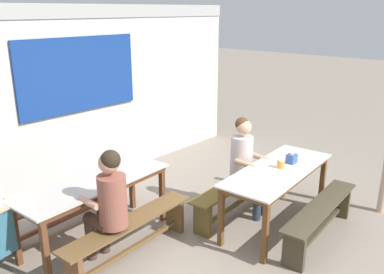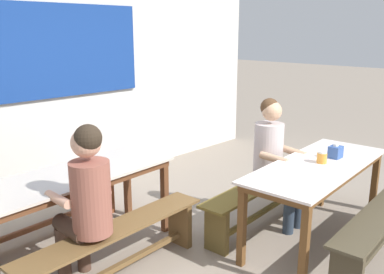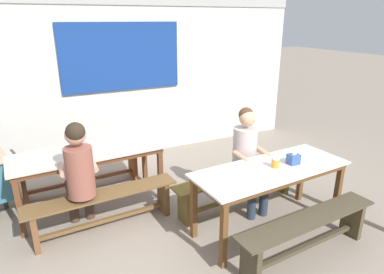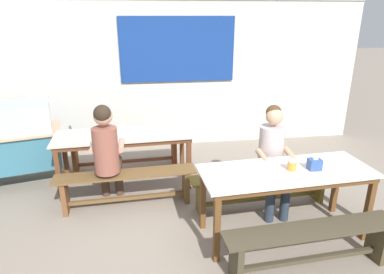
{
  "view_description": "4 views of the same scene",
  "coord_description": "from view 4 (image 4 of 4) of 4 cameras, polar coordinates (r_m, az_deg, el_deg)",
  "views": [
    {
      "loc": [
        -3.38,
        -2.57,
        2.65
      ],
      "look_at": [
        0.28,
        0.66,
        1.1
      ],
      "focal_mm": 37.83,
      "sensor_mm": 36.0,
      "label": 1
    },
    {
      "loc": [
        -2.64,
        -1.99,
        1.97
      ],
      "look_at": [
        0.07,
        0.62,
        1.0
      ],
      "focal_mm": 38.78,
      "sensor_mm": 36.0,
      "label": 2
    },
    {
      "loc": [
        -1.5,
        -2.95,
        2.33
      ],
      "look_at": [
        0.22,
        0.51,
        0.96
      ],
      "focal_mm": 31.5,
      "sensor_mm": 36.0,
      "label": 3
    },
    {
      "loc": [
        -0.64,
        -3.29,
        2.28
      ],
      "look_at": [
        -0.1,
        0.42,
        0.92
      ],
      "focal_mm": 31.46,
      "sensor_mm": 36.0,
      "label": 4
    }
  ],
  "objects": [
    {
      "name": "ground_plane",
      "position": [
        4.05,
        2.32,
        -14.32
      ],
      "size": [
        40.0,
        40.0,
        0.0
      ],
      "primitive_type": "plane",
      "color": "gray"
    },
    {
      "name": "backdrop_wall",
      "position": [
        6.06,
        -2.2,
        11.84
      ],
      "size": [
        6.62,
        0.23,
        2.72
      ],
      "color": "silver",
      "rests_on": "ground_plane"
    },
    {
      "name": "dining_table_far",
      "position": [
        4.67,
        -11.42,
        -0.33
      ],
      "size": [
        1.88,
        0.78,
        0.77
      ],
      "color": "beige",
      "rests_on": "ground_plane"
    },
    {
      "name": "dining_table_near",
      "position": [
        3.67,
        15.67,
        -6.51
      ],
      "size": [
        1.85,
        0.8,
        0.77
      ],
      "color": "silver",
      "rests_on": "ground_plane"
    },
    {
      "name": "bench_far_back",
      "position": [
        5.35,
        -11.2,
        -2.18
      ],
      "size": [
        1.78,
        0.4,
        0.45
      ],
      "color": "brown",
      "rests_on": "ground_plane"
    },
    {
      "name": "bench_far_front",
      "position": [
        4.3,
        -10.98,
        -7.89
      ],
      "size": [
        1.74,
        0.38,
        0.45
      ],
      "color": "brown",
      "rests_on": "ground_plane"
    },
    {
      "name": "bench_near_back",
      "position": [
        4.3,
        11.72,
        -7.82
      ],
      "size": [
        1.82,
        0.4,
        0.45
      ],
      "color": "brown",
      "rests_on": "ground_plane"
    },
    {
      "name": "bench_near_front",
      "position": [
        3.44,
        19.54,
        -16.44
      ],
      "size": [
        1.7,
        0.39,
        0.45
      ],
      "color": "#463E2C",
      "rests_on": "ground_plane"
    },
    {
      "name": "food_cart",
      "position": [
        5.32,
        -29.4,
        -0.45
      ],
      "size": [
        1.9,
        1.12,
        1.15
      ],
      "color": "teal",
      "rests_on": "ground_plane"
    },
    {
      "name": "person_left_back_turned",
      "position": [
        4.18,
        -14.29,
        -2.05
      ],
      "size": [
        0.41,
        0.53,
        1.33
      ],
      "color": "#4C3428",
      "rests_on": "ground_plane"
    },
    {
      "name": "person_right_near_table",
      "position": [
        4.09,
        13.55,
        -2.8
      ],
      "size": [
        0.41,
        0.54,
        1.31
      ],
      "color": "#2A3645",
      "rests_on": "ground_plane"
    },
    {
      "name": "tissue_box",
      "position": [
        3.71,
        20.06,
        -4.35
      ],
      "size": [
        0.13,
        0.1,
        0.14
      ],
      "color": "#33559C",
      "rests_on": "dining_table_near"
    },
    {
      "name": "condiment_jar",
      "position": [
        3.63,
        16.56,
        -4.61
      ],
      "size": [
        0.09,
        0.09,
        0.11
      ],
      "color": "orange",
      "rests_on": "dining_table_near"
    }
  ]
}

